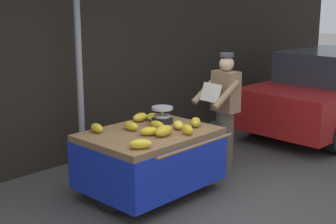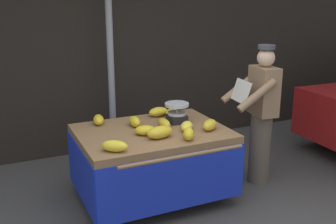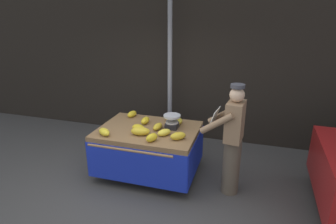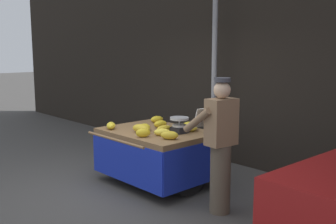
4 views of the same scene
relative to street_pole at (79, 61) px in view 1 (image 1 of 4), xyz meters
The scene contains 18 objects.
ground_plane 2.82m from the street_pole, 90.62° to the right, with size 60.00×60.00×0.00m, color #423F3D.
back_wall 0.57m from the street_pole, 92.97° to the left, with size 16.00×0.24×3.77m, color black.
street_pole is the anchor object (origin of this frame).
banana_cart 1.69m from the street_pole, 88.50° to the right, with size 1.64×1.40×0.83m.
weighing_scale 1.45m from the street_pole, 71.91° to the right, with size 0.28×0.28×0.24m.
banana_bunch_0 1.25m from the street_pole, 115.56° to the right, with size 0.12×0.23×0.11m, color gold.
banana_bunch_1 1.79m from the street_pole, 89.58° to the right, with size 0.16×0.30×0.13m, color gold.
banana_bunch_2 1.66m from the street_pole, 93.38° to the right, with size 0.16×0.23×0.10m, color gold.
banana_bunch_3 1.20m from the street_pole, 71.29° to the right, with size 0.15×0.25×0.11m, color yellow.
banana_bunch_4 2.01m from the street_pole, 106.25° to the right, with size 0.13×0.26×0.11m, color yellow.
banana_bunch_5 1.34m from the street_pole, 67.17° to the right, with size 0.17×0.24×0.11m, color yellow.
banana_bunch_6 1.37m from the street_pole, 94.46° to the right, with size 0.11×0.24×0.11m, color gold.
banana_bunch_7 1.54m from the street_pole, 81.82° to the right, with size 0.11×0.26×0.10m, color gold.
banana_bunch_8 1.96m from the street_pole, 81.83° to the right, with size 0.11×0.21×0.12m, color gold.
banana_bunch_9 1.75m from the street_pole, 76.59° to the right, with size 0.13×0.23×0.10m, color yellow.
banana_bunch_10 1.88m from the street_pole, 69.40° to the right, with size 0.13×0.25×0.12m, color gold.
vendor_person 2.18m from the street_pole, 47.12° to the right, with size 0.61×0.56×1.71m.
parked_car 4.93m from the street_pole, 19.81° to the right, with size 3.95×1.83×1.51m.
Camera 1 is at (-3.94, -3.18, 2.44)m, focal length 50.98 mm.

